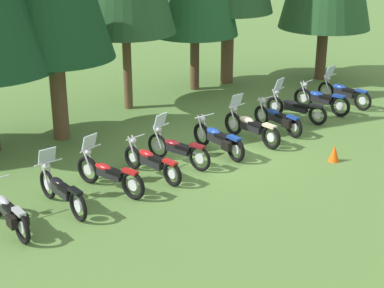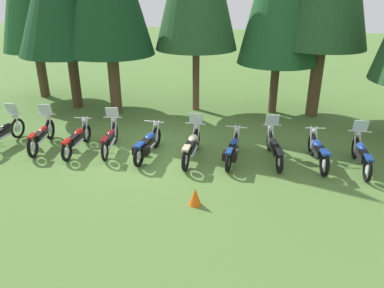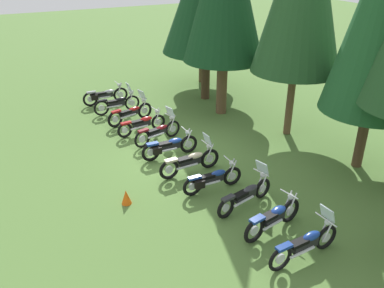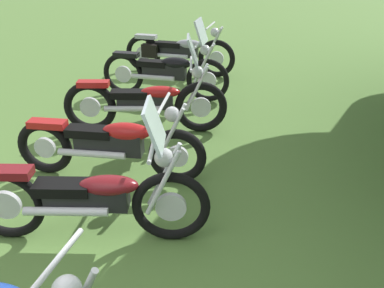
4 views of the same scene
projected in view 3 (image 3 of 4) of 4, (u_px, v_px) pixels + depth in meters
name	position (u px, v px, depth m)	size (l,w,h in m)	color
ground_plane	(174.00, 156.00, 15.53)	(80.00, 80.00, 0.00)	#547A38
motorcycle_0	(105.00, 95.00, 20.36)	(0.73, 2.30, 1.03)	black
motorcycle_1	(118.00, 103.00, 19.31)	(0.73, 2.27, 1.38)	black
motorcycle_2	(131.00, 113.00, 18.26)	(0.89, 2.29, 1.39)	black
motorcycle_3	(142.00, 124.00, 17.22)	(0.64, 2.26, 0.99)	black
motorcycle_4	(158.00, 131.00, 16.46)	(0.80, 2.21, 1.37)	black
motorcycle_5	(169.00, 146.00, 15.28)	(0.70, 2.29, 1.01)	black
motorcycle_6	(191.00, 161.00, 14.19)	(0.70, 2.37, 1.38)	black
motorcycle_7	(212.00, 179.00, 13.20)	(0.71, 2.16, 0.99)	black
motorcycle_8	(246.00, 194.00, 12.36)	(0.83, 2.27, 1.35)	black
motorcycle_9	(273.00, 218.00, 11.29)	(0.74, 2.19, 1.03)	black
motorcycle_10	(306.00, 243.00, 10.29)	(0.71, 2.31, 1.37)	black
traffic_cone	(126.00, 197.00, 12.61)	(0.32, 0.32, 0.48)	#EA590F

